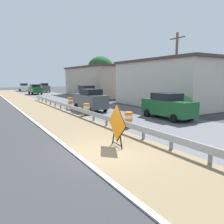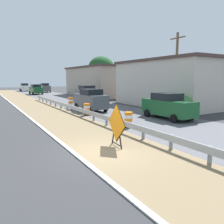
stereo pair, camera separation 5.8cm
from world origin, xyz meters
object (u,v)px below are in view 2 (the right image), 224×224
object	(u,v)px
traffic_barrel_nearest	(128,120)
car_trailing_near_lane	(168,106)
traffic_barrel_close	(87,110)
warning_sign_diamond	(116,125)
car_lead_near_lane	(91,100)
car_mid_far_lane	(45,88)
car_lead_far_lane	(36,89)
car_trailing_far_lane	(24,87)
car_distant_a	(87,93)
traffic_barrel_mid	(71,103)
utility_pole_near	(176,71)

from	to	relation	value
traffic_barrel_nearest	car_trailing_near_lane	bearing A→B (deg)	13.15
traffic_barrel_nearest	traffic_barrel_close	distance (m)	6.00
warning_sign_diamond	car_lead_near_lane	distance (m)	12.44
car_lead_near_lane	car_mid_far_lane	distance (m)	33.41
warning_sign_diamond	car_lead_far_lane	bearing A→B (deg)	-90.34
traffic_barrel_nearest	car_trailing_far_lane	distance (m)	49.03
car_trailing_near_lane	car_trailing_far_lane	world-z (taller)	car_trailing_near_lane
traffic_barrel_nearest	car_trailing_near_lane	world-z (taller)	car_trailing_near_lane
car_lead_near_lane	car_trailing_far_lane	world-z (taller)	car_lead_near_lane
traffic_barrel_nearest	car_lead_far_lane	xyz separation A→B (m)	(1.33, 35.24, 0.56)
car_trailing_near_lane	car_distant_a	bearing A→B (deg)	179.88
traffic_barrel_mid	utility_pole_near	distance (m)	11.82
traffic_barrel_close	utility_pole_near	xyz separation A→B (m)	(8.40, -2.38, 3.45)
warning_sign_diamond	car_trailing_near_lane	distance (m)	8.69
traffic_barrel_mid	car_trailing_far_lane	size ratio (longest dim) A/B	0.27
traffic_barrel_nearest	car_lead_near_lane	size ratio (longest dim) A/B	0.22
car_trailing_far_lane	car_lead_far_lane	bearing A→B (deg)	-178.19
traffic_barrel_close	car_trailing_far_lane	size ratio (longest dim) A/B	0.25
car_lead_far_lane	car_distant_a	bearing A→B (deg)	-171.15
traffic_barrel_mid	car_trailing_far_lane	xyz separation A→B (m)	(1.10, 37.17, 0.48)
car_mid_far_lane	traffic_barrel_nearest	bearing A→B (deg)	-4.33
traffic_barrel_close	car_mid_far_lane	world-z (taller)	car_mid_far_lane
warning_sign_diamond	car_distant_a	distance (m)	21.82
car_lead_far_lane	car_distant_a	size ratio (longest dim) A/B	0.93
car_lead_far_lane	car_mid_far_lane	xyz separation A→B (m)	(3.47, 6.50, 0.03)
traffic_barrel_mid	car_lead_far_lane	bearing A→B (deg)	87.42
utility_pole_near	car_mid_far_lane	bearing A→B (deg)	94.87
traffic_barrel_close	traffic_barrel_mid	distance (m)	5.88
warning_sign_diamond	traffic_barrel_close	distance (m)	9.57
traffic_barrel_nearest	car_trailing_far_lane	world-z (taller)	car_trailing_far_lane
traffic_barrel_nearest	car_distant_a	xyz separation A→B (m)	(4.74, 17.22, 0.66)
car_trailing_near_lane	car_lead_far_lane	bearing A→B (deg)	-174.23
car_lead_near_lane	car_mid_far_lane	world-z (taller)	car_lead_near_lane
car_distant_a	utility_pole_near	distance (m)	14.29
car_mid_far_lane	utility_pole_near	bearing A→B (deg)	7.10
car_lead_near_lane	car_mid_far_lane	size ratio (longest dim) A/B	1.03
traffic_barrel_nearest	car_distant_a	bearing A→B (deg)	74.61
car_lead_far_lane	utility_pole_near	xyz separation A→B (m)	(6.71, -31.64, 2.90)
utility_pole_near	car_trailing_near_lane	bearing A→B (deg)	-143.52
car_lead_far_lane	traffic_barrel_close	bearing A→B (deg)	174.84
warning_sign_diamond	utility_pole_near	distance (m)	13.22
traffic_barrel_nearest	car_lead_near_lane	distance (m)	8.63
car_trailing_far_lane	car_distant_a	xyz separation A→B (m)	(3.36, -31.78, 0.13)
traffic_barrel_close	utility_pole_near	distance (m)	9.39
warning_sign_diamond	car_lead_near_lane	world-z (taller)	car_lead_near_lane
traffic_barrel_mid	car_mid_far_lane	world-z (taller)	car_mid_far_lane
car_lead_near_lane	traffic_barrel_nearest	bearing A→B (deg)	170.83
traffic_barrel_close	utility_pole_near	size ratio (longest dim) A/B	0.14
warning_sign_diamond	car_mid_far_lane	bearing A→B (deg)	-93.77
utility_pole_near	car_distant_a	bearing A→B (deg)	103.64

